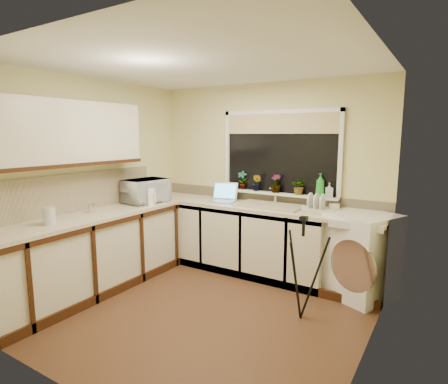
{
  "coord_description": "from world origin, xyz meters",
  "views": [
    {
      "loc": [
        2.1,
        -2.92,
        1.8
      ],
      "look_at": [
        -0.06,
        0.55,
        1.15
      ],
      "focal_mm": 29.48,
      "sensor_mm": 36.0,
      "label": 1
    }
  ],
  "objects_px": {
    "plant_c": "(276,183)",
    "steel_jar": "(92,208)",
    "cup_back": "(334,208)",
    "microwave": "(146,191)",
    "glass_jug": "(49,216)",
    "plant_a": "(242,180)",
    "washing_machine": "(360,255)",
    "kettle": "(150,197)",
    "plant_d": "(299,186)",
    "dish_rack": "(318,211)",
    "soap_bottle_green": "(320,185)",
    "cup_left": "(49,219)",
    "tripod": "(302,268)",
    "soap_bottle_clear": "(329,190)",
    "laptop": "(224,196)",
    "plant_b": "(257,183)"
  },
  "relations": [
    {
      "from": "washing_machine",
      "to": "plant_c",
      "type": "relative_size",
      "value": 3.99
    },
    {
      "from": "glass_jug",
      "to": "plant_a",
      "type": "xyz_separation_m",
      "value": [
        0.96,
        2.24,
        0.19
      ]
    },
    {
      "from": "kettle",
      "to": "plant_d",
      "type": "height_order",
      "value": "plant_d"
    },
    {
      "from": "plant_a",
      "to": "cup_left",
      "type": "height_order",
      "value": "plant_a"
    },
    {
      "from": "kettle",
      "to": "plant_a",
      "type": "relative_size",
      "value": 0.76
    },
    {
      "from": "microwave",
      "to": "plant_a",
      "type": "height_order",
      "value": "plant_a"
    },
    {
      "from": "plant_b",
      "to": "plant_d",
      "type": "xyz_separation_m",
      "value": [
        0.58,
        0.02,
        -0.01
      ]
    },
    {
      "from": "cup_left",
      "to": "tripod",
      "type": "bearing_deg",
      "value": 26.61
    },
    {
      "from": "tripod",
      "to": "steel_jar",
      "type": "height_order",
      "value": "tripod"
    },
    {
      "from": "tripod",
      "to": "kettle",
      "type": "bearing_deg",
      "value": 152.46
    },
    {
      "from": "steel_jar",
      "to": "kettle",
      "type": "bearing_deg",
      "value": 73.75
    },
    {
      "from": "kettle",
      "to": "steel_jar",
      "type": "height_order",
      "value": "kettle"
    },
    {
      "from": "dish_rack",
      "to": "cup_left",
      "type": "height_order",
      "value": "cup_left"
    },
    {
      "from": "dish_rack",
      "to": "glass_jug",
      "type": "distance_m",
      "value": 2.87
    },
    {
      "from": "soap_bottle_green",
      "to": "soap_bottle_clear",
      "type": "height_order",
      "value": "soap_bottle_green"
    },
    {
      "from": "steel_jar",
      "to": "plant_d",
      "type": "bearing_deg",
      "value": 40.51
    },
    {
      "from": "plant_a",
      "to": "cup_back",
      "type": "relative_size",
      "value": 2.02
    },
    {
      "from": "laptop",
      "to": "kettle",
      "type": "bearing_deg",
      "value": -148.86
    },
    {
      "from": "soap_bottle_green",
      "to": "dish_rack",
      "type": "bearing_deg",
      "value": -76.56
    },
    {
      "from": "washing_machine",
      "to": "soap_bottle_clear",
      "type": "distance_m",
      "value": 0.82
    },
    {
      "from": "steel_jar",
      "to": "washing_machine",
      "type": "bearing_deg",
      "value": 27.63
    },
    {
      "from": "washing_machine",
      "to": "steel_jar",
      "type": "relative_size",
      "value": 8.53
    },
    {
      "from": "kettle",
      "to": "cup_back",
      "type": "xyz_separation_m",
      "value": [
        2.15,
        0.76,
        -0.05
      ]
    },
    {
      "from": "tripod",
      "to": "plant_d",
      "type": "height_order",
      "value": "plant_d"
    },
    {
      "from": "kettle",
      "to": "plant_d",
      "type": "xyz_separation_m",
      "value": [
        1.68,
        0.88,
        0.16
      ]
    },
    {
      "from": "kettle",
      "to": "glass_jug",
      "type": "xyz_separation_m",
      "value": [
        -0.1,
        -1.33,
        -0.01
      ]
    },
    {
      "from": "soap_bottle_clear",
      "to": "cup_left",
      "type": "height_order",
      "value": "soap_bottle_clear"
    },
    {
      "from": "plant_c",
      "to": "plant_b",
      "type": "bearing_deg",
      "value": -176.85
    },
    {
      "from": "plant_c",
      "to": "plant_d",
      "type": "relative_size",
      "value": 1.14
    },
    {
      "from": "plant_c",
      "to": "steel_jar",
      "type": "bearing_deg",
      "value": -134.44
    },
    {
      "from": "washing_machine",
      "to": "kettle",
      "type": "relative_size",
      "value": 4.93
    },
    {
      "from": "plant_b",
      "to": "cup_back",
      "type": "distance_m",
      "value": 1.08
    },
    {
      "from": "steel_jar",
      "to": "soap_bottle_green",
      "type": "height_order",
      "value": "soap_bottle_green"
    },
    {
      "from": "plant_c",
      "to": "kettle",
      "type": "bearing_deg",
      "value": -147.27
    },
    {
      "from": "tripod",
      "to": "cup_back",
      "type": "height_order",
      "value": "tripod"
    },
    {
      "from": "plant_a",
      "to": "plant_c",
      "type": "xyz_separation_m",
      "value": [
        0.51,
        -0.02,
        -0.01
      ]
    },
    {
      "from": "glass_jug",
      "to": "cup_left",
      "type": "distance_m",
      "value": 0.07
    },
    {
      "from": "soap_bottle_clear",
      "to": "cup_back",
      "type": "relative_size",
      "value": 1.4
    },
    {
      "from": "soap_bottle_clear",
      "to": "plant_c",
      "type": "bearing_deg",
      "value": 179.78
    },
    {
      "from": "plant_c",
      "to": "cup_left",
      "type": "relative_size",
      "value": 2.26
    },
    {
      "from": "microwave",
      "to": "soap_bottle_green",
      "type": "xyz_separation_m",
      "value": [
        2.08,
        0.82,
        0.14
      ]
    },
    {
      "from": "glass_jug",
      "to": "soap_bottle_clear",
      "type": "height_order",
      "value": "soap_bottle_clear"
    },
    {
      "from": "soap_bottle_green",
      "to": "washing_machine",
      "type": "bearing_deg",
      "value": -21.88
    },
    {
      "from": "steel_jar",
      "to": "plant_d",
      "type": "xyz_separation_m",
      "value": [
        1.89,
        1.62,
        0.2
      ]
    },
    {
      "from": "kettle",
      "to": "soap_bottle_clear",
      "type": "height_order",
      "value": "soap_bottle_clear"
    },
    {
      "from": "cup_back",
      "to": "microwave",
      "type": "bearing_deg",
      "value": -163.4
    },
    {
      "from": "tripod",
      "to": "plant_c",
      "type": "xyz_separation_m",
      "value": [
        -0.76,
        1.04,
        0.65
      ]
    },
    {
      "from": "laptop",
      "to": "soap_bottle_clear",
      "type": "bearing_deg",
      "value": -6.72
    },
    {
      "from": "kettle",
      "to": "dish_rack",
      "type": "height_order",
      "value": "kettle"
    },
    {
      "from": "glass_jug",
      "to": "soap_bottle_clear",
      "type": "bearing_deg",
      "value": 45.73
    }
  ]
}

